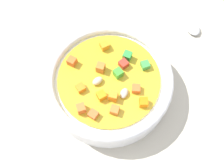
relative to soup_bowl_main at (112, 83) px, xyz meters
The scene contains 3 objects.
ground_plane 3.71cm from the soup_bowl_main, 101.06° to the left, with size 140.00×140.00×2.00cm, color #BAB2A0.
soup_bowl_main is the anchor object (origin of this frame).
spoon 18.61cm from the soup_bowl_main, 16.05° to the left, with size 8.70×21.90×1.09cm.
Camera 1 is at (-0.47, -19.90, 45.60)cm, focal length 47.77 mm.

